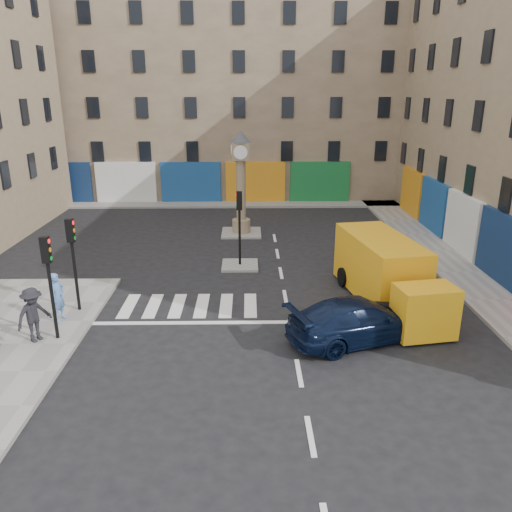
{
  "coord_description": "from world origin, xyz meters",
  "views": [
    {
      "loc": [
        -1.56,
        -15.65,
        8.43
      ],
      "look_at": [
        -1.26,
        3.64,
        2.0
      ],
      "focal_mm": 35.0,
      "sensor_mm": 36.0,
      "label": 1
    }
  ],
  "objects_px": {
    "traffic_light_island": "(239,216)",
    "yellow_van": "(387,273)",
    "navy_sedan": "(360,320)",
    "pedestrian_dark": "(33,315)",
    "clock_pillar": "(241,176)",
    "traffic_light_left_far": "(72,250)",
    "pedestrian_blue": "(58,297)",
    "traffic_light_left_near": "(49,272)"
  },
  "relations": [
    {
      "from": "navy_sedan",
      "to": "pedestrian_dark",
      "type": "xyz_separation_m",
      "value": [
        -11.29,
        -0.17,
        0.36
      ]
    },
    {
      "from": "navy_sedan",
      "to": "yellow_van",
      "type": "height_order",
      "value": "yellow_van"
    },
    {
      "from": "clock_pillar",
      "to": "pedestrian_dark",
      "type": "relative_size",
      "value": 3.12
    },
    {
      "from": "navy_sedan",
      "to": "pedestrian_blue",
      "type": "bearing_deg",
      "value": 62.18
    },
    {
      "from": "navy_sedan",
      "to": "pedestrian_dark",
      "type": "relative_size",
      "value": 2.69
    },
    {
      "from": "traffic_light_left_far",
      "to": "traffic_light_left_near",
      "type": "bearing_deg",
      "value": -90.0
    },
    {
      "from": "traffic_light_left_far",
      "to": "clock_pillar",
      "type": "bearing_deg",
      "value": 61.06
    },
    {
      "from": "traffic_light_left_far",
      "to": "pedestrian_blue",
      "type": "bearing_deg",
      "value": -112.96
    },
    {
      "from": "traffic_light_left_far",
      "to": "pedestrian_blue",
      "type": "height_order",
      "value": "traffic_light_left_far"
    },
    {
      "from": "traffic_light_island",
      "to": "pedestrian_blue",
      "type": "relative_size",
      "value": 1.96
    },
    {
      "from": "clock_pillar",
      "to": "yellow_van",
      "type": "bearing_deg",
      "value": -59.98
    },
    {
      "from": "navy_sedan",
      "to": "yellow_van",
      "type": "xyz_separation_m",
      "value": [
        1.76,
        3.25,
        0.53
      ]
    },
    {
      "from": "clock_pillar",
      "to": "pedestrian_blue",
      "type": "xyz_separation_m",
      "value": [
        -6.7,
        -12.35,
        -2.46
      ]
    },
    {
      "from": "traffic_light_left_near",
      "to": "traffic_light_island",
      "type": "bearing_deg",
      "value": 51.07
    },
    {
      "from": "traffic_light_island",
      "to": "pedestrian_dark",
      "type": "distance_m",
      "value": 10.68
    },
    {
      "from": "traffic_light_island",
      "to": "clock_pillar",
      "type": "bearing_deg",
      "value": 90.0
    },
    {
      "from": "traffic_light_island",
      "to": "navy_sedan",
      "type": "bearing_deg",
      "value": -60.93
    },
    {
      "from": "navy_sedan",
      "to": "yellow_van",
      "type": "bearing_deg",
      "value": -48.76
    },
    {
      "from": "pedestrian_blue",
      "to": "yellow_van",
      "type": "bearing_deg",
      "value": -66.34
    },
    {
      "from": "navy_sedan",
      "to": "pedestrian_blue",
      "type": "height_order",
      "value": "pedestrian_blue"
    },
    {
      "from": "traffic_light_left_far",
      "to": "yellow_van",
      "type": "xyz_separation_m",
      "value": [
        12.4,
        0.84,
        -1.32
      ]
    },
    {
      "from": "traffic_light_left_near",
      "to": "clock_pillar",
      "type": "bearing_deg",
      "value": 65.45
    },
    {
      "from": "yellow_van",
      "to": "pedestrian_dark",
      "type": "relative_size",
      "value": 3.8
    },
    {
      "from": "traffic_light_left_near",
      "to": "yellow_van",
      "type": "height_order",
      "value": "traffic_light_left_near"
    },
    {
      "from": "pedestrian_dark",
      "to": "pedestrian_blue",
      "type": "bearing_deg",
      "value": 26.4
    },
    {
      "from": "yellow_van",
      "to": "pedestrian_dark",
      "type": "bearing_deg",
      "value": -174.79
    },
    {
      "from": "yellow_van",
      "to": "pedestrian_dark",
      "type": "height_order",
      "value": "yellow_van"
    },
    {
      "from": "pedestrian_dark",
      "to": "traffic_light_island",
      "type": "bearing_deg",
      "value": -6.12
    },
    {
      "from": "traffic_light_left_near",
      "to": "pedestrian_dark",
      "type": "relative_size",
      "value": 1.89
    },
    {
      "from": "clock_pillar",
      "to": "yellow_van",
      "type": "distance_m",
      "value": 12.4
    },
    {
      "from": "clock_pillar",
      "to": "pedestrian_blue",
      "type": "height_order",
      "value": "clock_pillar"
    },
    {
      "from": "clock_pillar",
      "to": "yellow_van",
      "type": "height_order",
      "value": "clock_pillar"
    },
    {
      "from": "clock_pillar",
      "to": "pedestrian_blue",
      "type": "distance_m",
      "value": 14.26
    },
    {
      "from": "traffic_light_left_far",
      "to": "traffic_light_island",
      "type": "bearing_deg",
      "value": 40.6
    },
    {
      "from": "pedestrian_dark",
      "to": "clock_pillar",
      "type": "bearing_deg",
      "value": 8.5
    },
    {
      "from": "traffic_light_left_near",
      "to": "pedestrian_blue",
      "type": "xyz_separation_m",
      "value": [
        -0.4,
        1.45,
        -1.53
      ]
    },
    {
      "from": "traffic_light_left_far",
      "to": "yellow_van",
      "type": "bearing_deg",
      "value": 3.87
    },
    {
      "from": "traffic_light_left_near",
      "to": "traffic_light_left_far",
      "type": "distance_m",
      "value": 2.4
    },
    {
      "from": "traffic_light_left_far",
      "to": "clock_pillar",
      "type": "xyz_separation_m",
      "value": [
        6.3,
        11.4,
        0.93
      ]
    },
    {
      "from": "clock_pillar",
      "to": "yellow_van",
      "type": "xyz_separation_m",
      "value": [
        6.1,
        -10.56,
        -2.25
      ]
    },
    {
      "from": "clock_pillar",
      "to": "traffic_light_island",
      "type": "bearing_deg",
      "value": -90.0
    },
    {
      "from": "traffic_light_island",
      "to": "yellow_van",
      "type": "distance_m",
      "value": 7.73
    }
  ]
}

